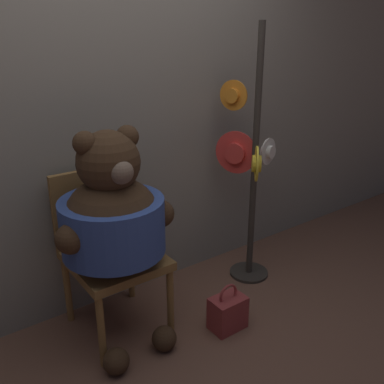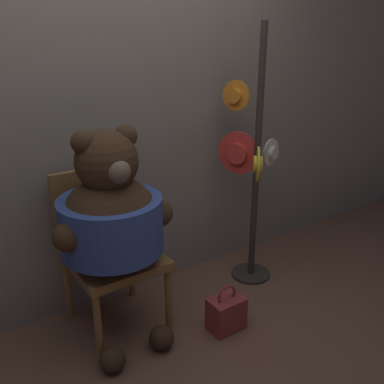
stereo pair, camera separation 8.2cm
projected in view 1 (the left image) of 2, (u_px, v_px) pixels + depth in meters
ground_plane at (164, 340)px, 2.48m from camera, size 14.00×14.00×0.00m
wall_back at (102, 133)px, 2.56m from camera, size 8.00×0.10×2.22m
chair at (108, 245)px, 2.48m from camera, size 0.49×0.54×0.94m
teddy_bear at (113, 220)px, 2.24m from camera, size 0.67×0.59×1.24m
hat_display_rack at (249, 169)px, 2.89m from camera, size 0.43×0.46×1.74m
handbag_on_ground at (228, 312)px, 2.55m from camera, size 0.21×0.15×0.30m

